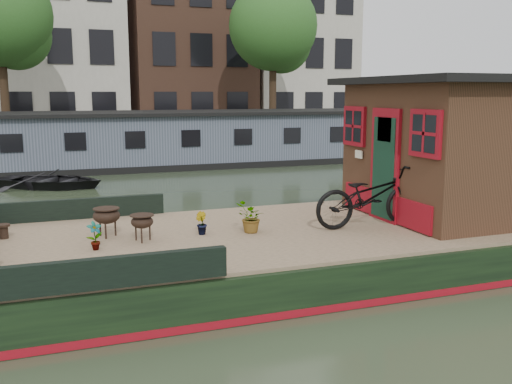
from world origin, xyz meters
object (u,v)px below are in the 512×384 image
object	(u,v)px
brazier_rear	(142,228)
potted_plant_a	(95,236)
bicycle	(370,196)
dinghy	(51,176)
cabin	(471,145)
brazier_front	(107,222)

from	to	relation	value
brazier_rear	potted_plant_a	bearing A→B (deg)	-159.91
bicycle	dinghy	bearing A→B (deg)	26.36
cabin	dinghy	world-z (taller)	cabin
potted_plant_a	dinghy	bearing A→B (deg)	92.81
bicycle	potted_plant_a	size ratio (longest dim) A/B	4.71
potted_plant_a	brazier_front	bearing A→B (deg)	71.64
potted_plant_a	brazier_front	xyz separation A→B (m)	(0.23, 0.70, 0.02)
bicycle	cabin	bearing A→B (deg)	-80.53
bicycle	dinghy	world-z (taller)	bicycle
cabin	brazier_front	size ratio (longest dim) A/B	8.97
dinghy	brazier_rear	bearing A→B (deg)	-142.28
potted_plant_a	dinghy	world-z (taller)	potted_plant_a
cabin	brazier_rear	xyz separation A→B (m)	(-5.86, -0.00, -1.03)
brazier_rear	dinghy	xyz separation A→B (m)	(-1.19, 9.86, -0.51)
dinghy	brazier_front	bearing A→B (deg)	-144.72
cabin	brazier_rear	bearing A→B (deg)	-179.95
bicycle	brazier_rear	world-z (taller)	bicycle
brazier_front	dinghy	bearing A→B (deg)	94.44
potted_plant_a	brazier_rear	xyz separation A→B (m)	(0.69, 0.25, -0.00)
bicycle	potted_plant_a	distance (m)	4.32
brazier_front	brazier_rear	distance (m)	0.64
brazier_rear	dinghy	bearing A→B (deg)	96.88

